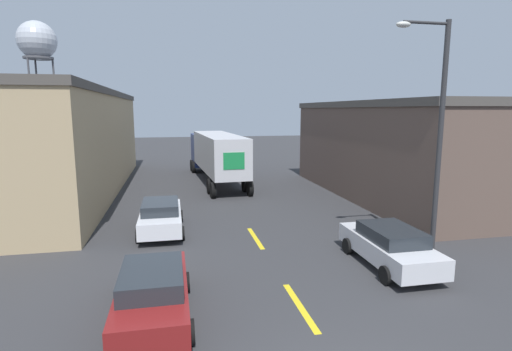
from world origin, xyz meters
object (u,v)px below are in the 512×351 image
object	(u,v)px
semi_truck	(215,152)
parked_car_right_near	(389,245)
water_tower	(37,42)
parked_car_left_near	(153,292)
street_lamp	(436,125)
parked_car_left_far	(161,216)

from	to	relation	value
semi_truck	parked_car_right_near	xyz separation A→B (m)	(4.31, -18.91, -1.55)
parked_car_right_near	water_tower	xyz separation A→B (m)	(-26.44, 52.86, 14.62)
parked_car_left_near	street_lamp	bearing A→B (deg)	16.33
parked_car_right_near	parked_car_left_near	world-z (taller)	same
parked_car_right_near	water_tower	bearing A→B (deg)	116.57
parked_car_right_near	parked_car_left_near	bearing A→B (deg)	-165.63
water_tower	street_lamp	xyz separation A→B (m)	(28.69, -51.90, -10.32)
street_lamp	parked_car_right_near	bearing A→B (deg)	-156.82
water_tower	street_lamp	bearing A→B (deg)	-61.07
parked_car_left_far	street_lamp	size ratio (longest dim) A/B	0.53
semi_truck	water_tower	distance (m)	42.58
parked_car_left_far	parked_car_left_near	world-z (taller)	same
parked_car_right_near	parked_car_left_far	bearing A→B (deg)	144.29
street_lamp	water_tower	bearing A→B (deg)	118.93
parked_car_left_far	parked_car_left_near	size ratio (longest dim) A/B	1.00
parked_car_left_far	parked_car_right_near	world-z (taller)	same
parked_car_left_far	water_tower	size ratio (longest dim) A/B	0.26
semi_truck	street_lamp	size ratio (longest dim) A/B	1.59
parked_car_left_near	water_tower	world-z (taller)	water_tower
parked_car_left_far	water_tower	bearing A→B (deg)	111.18
parked_car_left_far	parked_car_right_near	size ratio (longest dim) A/B	1.00
semi_truck	parked_car_left_near	distance (m)	21.45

